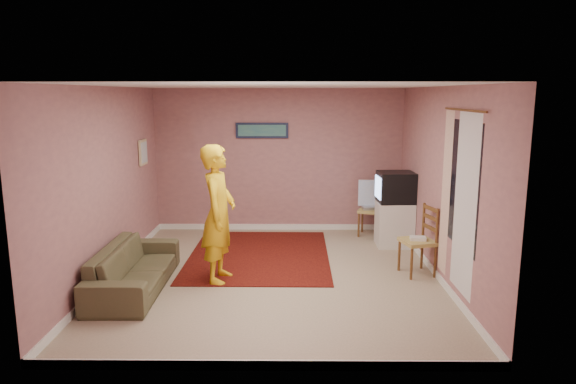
{
  "coord_description": "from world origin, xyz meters",
  "views": [
    {
      "loc": [
        0.24,
        -6.81,
        2.5
      ],
      "look_at": [
        0.18,
        0.6,
        1.08
      ],
      "focal_mm": 32.0,
      "sensor_mm": 36.0,
      "label": 1
    }
  ],
  "objects_px": {
    "chair_b": "(418,233)",
    "sofa": "(134,268)",
    "person": "(219,214)",
    "tv_cabinet": "(394,224)",
    "crt_tv": "(395,187)",
    "chair_a": "(371,204)"
  },
  "relations": [
    {
      "from": "chair_b",
      "to": "sofa",
      "type": "bearing_deg",
      "value": -95.42
    },
    {
      "from": "chair_a",
      "to": "sofa",
      "type": "height_order",
      "value": "chair_a"
    },
    {
      "from": "tv_cabinet",
      "to": "person",
      "type": "distance_m",
      "value": 3.2
    },
    {
      "from": "chair_b",
      "to": "sofa",
      "type": "relative_size",
      "value": 0.27
    },
    {
      "from": "sofa",
      "to": "chair_a",
      "type": "bearing_deg",
      "value": -53.68
    },
    {
      "from": "chair_b",
      "to": "tv_cabinet",
      "type": "bearing_deg",
      "value": 167.81
    },
    {
      "from": "person",
      "to": "chair_b",
      "type": "bearing_deg",
      "value": -77.81
    },
    {
      "from": "sofa",
      "to": "chair_b",
      "type": "bearing_deg",
      "value": -81.81
    },
    {
      "from": "crt_tv",
      "to": "sofa",
      "type": "relative_size",
      "value": 0.31
    },
    {
      "from": "sofa",
      "to": "person",
      "type": "bearing_deg",
      "value": -73.61
    },
    {
      "from": "tv_cabinet",
      "to": "crt_tv",
      "type": "distance_m",
      "value": 0.62
    },
    {
      "from": "tv_cabinet",
      "to": "crt_tv",
      "type": "xyz_separation_m",
      "value": [
        -0.01,
        -0.0,
        0.62
      ]
    },
    {
      "from": "person",
      "to": "crt_tv",
      "type": "bearing_deg",
      "value": -51.62
    },
    {
      "from": "chair_b",
      "to": "person",
      "type": "bearing_deg",
      "value": -98.73
    },
    {
      "from": "crt_tv",
      "to": "person",
      "type": "bearing_deg",
      "value": -150.7
    },
    {
      "from": "person",
      "to": "chair_a",
      "type": "bearing_deg",
      "value": -39.76
    },
    {
      "from": "crt_tv",
      "to": "sofa",
      "type": "height_order",
      "value": "crt_tv"
    },
    {
      "from": "tv_cabinet",
      "to": "sofa",
      "type": "height_order",
      "value": "tv_cabinet"
    },
    {
      "from": "chair_a",
      "to": "crt_tv",
      "type": "bearing_deg",
      "value": -46.64
    },
    {
      "from": "chair_b",
      "to": "sofa",
      "type": "xyz_separation_m",
      "value": [
        -3.8,
        -0.59,
        -0.31
      ]
    },
    {
      "from": "crt_tv",
      "to": "tv_cabinet",
      "type": "bearing_deg",
      "value": -0.0
    },
    {
      "from": "crt_tv",
      "to": "person",
      "type": "distance_m",
      "value": 3.15
    }
  ]
}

